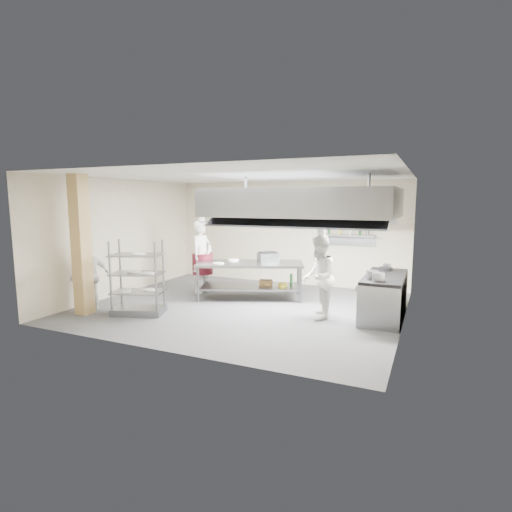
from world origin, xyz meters
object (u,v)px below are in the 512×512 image
at_px(chef_plating, 90,276).
at_px(cooking_range, 384,297).
at_px(pass_rack, 138,277).
at_px(griddle, 268,258).
at_px(chef_line, 319,277).
at_px(chef_head, 202,257).
at_px(stockpot, 372,275).
at_px(island, 250,280).

bearing_deg(chef_plating, cooking_range, 122.05).
bearing_deg(pass_rack, chef_plating, 169.02).
relative_size(chef_plating, griddle, 3.28).
xyz_separation_m(chef_line, chef_plating, (-4.83, -1.45, -0.10)).
bearing_deg(chef_head, stockpot, -94.37).
bearing_deg(chef_plating, stockpot, 117.76).
relative_size(pass_rack, cooking_range, 0.81).
height_order(chef_head, chef_line, chef_head).
height_order(chef_plating, griddle, chef_plating).
distance_m(pass_rack, chef_head, 2.34).
height_order(chef_head, griddle, chef_head).
bearing_deg(chef_line, pass_rack, -83.31).
xyz_separation_m(chef_line, griddle, (-1.65, 1.25, 0.15)).
xyz_separation_m(pass_rack, stockpot, (4.71, 1.38, 0.18)).
bearing_deg(pass_rack, stockpot, -3.53).
height_order(pass_rack, stockpot, pass_rack).
relative_size(island, chef_head, 1.37).
bearing_deg(chef_plating, island, 144.19).
bearing_deg(chef_line, stockpot, 84.07).
bearing_deg(cooking_range, island, 173.96).
xyz_separation_m(chef_head, chef_plating, (-1.37, -2.52, -0.18)).
height_order(cooking_range, stockpot, stockpot).
relative_size(cooking_range, chef_line, 1.14).
height_order(island, chef_plating, chef_plating).
distance_m(griddle, stockpot, 2.93).
distance_m(pass_rack, chef_plating, 1.20).
distance_m(chef_head, chef_line, 3.63).
distance_m(cooking_range, chef_plating, 6.45).
bearing_deg(chef_line, cooking_range, 105.79).
distance_m(cooking_range, griddle, 3.01).
bearing_deg(chef_plating, pass_rack, 111.78).
xyz_separation_m(chef_head, chef_line, (3.46, -1.07, -0.08)).
relative_size(chef_line, griddle, 3.70).
xyz_separation_m(island, griddle, (0.39, 0.23, 0.57)).
distance_m(chef_line, chef_plating, 5.05).
height_order(cooking_range, griddle, griddle).
height_order(chef_plating, stockpot, chef_plating).
height_order(griddle, stockpot, griddle).
height_order(island, chef_head, chef_head).
distance_m(island, stockpot, 3.26).
xyz_separation_m(island, chef_head, (-1.43, 0.05, 0.51)).
distance_m(chef_plating, stockpot, 6.10).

